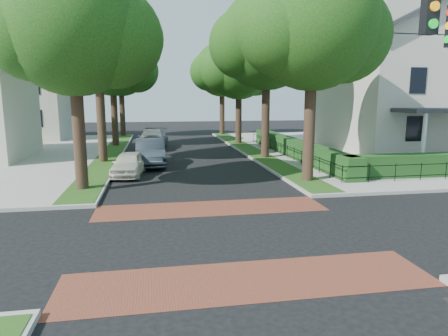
{
  "coord_description": "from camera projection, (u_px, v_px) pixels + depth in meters",
  "views": [
    {
      "loc": [
        -2.13,
        -11.92,
        4.35
      ],
      "look_at": [
        0.52,
        3.23,
        1.6
      ],
      "focal_mm": 32.0,
      "sensor_mm": 36.0,
      "label": 1
    }
  ],
  "objects": [
    {
      "name": "tree_left_mid",
      "position": [
        99.0,
        32.0,
        25.08
      ],
      "size": [
        8.0,
        6.88,
        11.48
      ],
      "color": "black",
      "rests_on": "sidewalk_nw"
    },
    {
      "name": "tree_right_near",
      "position": [
        313.0,
        28.0,
        19.31
      ],
      "size": [
        7.75,
        6.67,
        10.66
      ],
      "color": "black",
      "rests_on": "sidewalk_ne"
    },
    {
      "name": "house_victorian",
      "position": [
        417.0,
        74.0,
        30.03
      ],
      "size": [
        13.0,
        13.05,
        12.48
      ],
      "color": "beige",
      "rests_on": "sidewalk_ne"
    },
    {
      "name": "crosswalk_far",
      "position": [
        211.0,
        208.0,
        15.79
      ],
      "size": [
        9.0,
        2.2,
        0.01
      ],
      "primitive_type": "cube",
      "color": "brown",
      "rests_on": "ground"
    },
    {
      "name": "grass_strip_nw",
      "position": [
        111.0,
        153.0,
        30.27
      ],
      "size": [
        1.6,
        29.8,
        0.02
      ],
      "primitive_type": "cube",
      "color": "#224012",
      "rests_on": "sidewalk_nw"
    },
    {
      "name": "tree_right_back",
      "position": [
        223.0,
        70.0,
        44.58
      ],
      "size": [
        7.5,
        6.45,
        10.2
      ],
      "color": "black",
      "rests_on": "sidewalk_ne"
    },
    {
      "name": "house_left_far",
      "position": [
        19.0,
        90.0,
        40.2
      ],
      "size": [
        10.0,
        9.0,
        10.14
      ],
      "color": "beige",
      "rests_on": "sidewalk_nw"
    },
    {
      "name": "tree_left_far",
      "position": [
        113.0,
        64.0,
        34.0
      ],
      "size": [
        7.0,
        6.02,
        9.86
      ],
      "color": "black",
      "rests_on": "sidewalk_nw"
    },
    {
      "name": "parked_car_middle",
      "position": [
        150.0,
        152.0,
        25.46
      ],
      "size": [
        1.88,
        5.19,
        1.7
      ],
      "primitive_type": "imported",
      "rotation": [
        0.0,
        0.0,
        0.02
      ],
      "color": "#202830",
      "rests_on": "ground"
    },
    {
      "name": "parked_car_front",
      "position": [
        129.0,
        164.0,
        22.18
      ],
      "size": [
        2.03,
        4.11,
        1.35
      ],
      "primitive_type": "imported",
      "rotation": [
        0.0,
        0.0,
        -0.12
      ],
      "color": "silver",
      "rests_on": "ground"
    },
    {
      "name": "crosswalk_near",
      "position": [
        249.0,
        280.0,
        9.58
      ],
      "size": [
        9.0,
        2.2,
        0.01
      ],
      "primitive_type": "cube",
      "color": "brown",
      "rests_on": "ground"
    },
    {
      "name": "grass_strip_ne",
      "position": [
        250.0,
        150.0,
        32.1
      ],
      "size": [
        1.6,
        29.8,
        0.02
      ],
      "primitive_type": "cube",
      "color": "#224012",
      "rests_on": "sidewalk_ne"
    },
    {
      "name": "tree_left_near",
      "position": [
        76.0,
        29.0,
        17.5
      ],
      "size": [
        7.5,
        6.45,
        10.2
      ],
      "color": "black",
      "rests_on": "sidewalk_nw"
    },
    {
      "name": "fence_main_road",
      "position": [
        284.0,
        150.0,
        28.3
      ],
      "size": [
        0.06,
        18.0,
        0.9
      ],
      "primitive_type": null,
      "color": "black",
      "rests_on": "sidewalk_ne"
    },
    {
      "name": "hedge_main_road",
      "position": [
        295.0,
        148.0,
        28.41
      ],
      "size": [
        1.0,
        18.0,
        1.2
      ],
      "primitive_type": "cube",
      "color": "#163E15",
      "rests_on": "sidewalk_ne"
    },
    {
      "name": "sidewalk_ne",
      "position": [
        409.0,
        147.0,
        34.4
      ],
      "size": [
        30.0,
        30.0,
        0.15
      ],
      "primitive_type": "cube",
      "color": "gray",
      "rests_on": "ground"
    },
    {
      "name": "tree_right_far",
      "position": [
        239.0,
        68.0,
        35.91
      ],
      "size": [
        7.25,
        6.23,
        9.74
      ],
      "color": "black",
      "rests_on": "sidewalk_ne"
    },
    {
      "name": "ground",
      "position": [
        226.0,
        236.0,
        12.69
      ],
      "size": [
        120.0,
        120.0,
        0.0
      ],
      "primitive_type": "plane",
      "color": "black",
      "rests_on": "ground"
    },
    {
      "name": "tree_left_back",
      "position": [
        122.0,
        68.0,
        42.7
      ],
      "size": [
        7.75,
        6.66,
        10.44
      ],
      "color": "black",
      "rests_on": "sidewalk_nw"
    },
    {
      "name": "parked_car_rear",
      "position": [
        153.0,
        139.0,
        33.72
      ],
      "size": [
        2.91,
        5.83,
        1.63
      ],
      "primitive_type": "imported",
      "rotation": [
        0.0,
        0.0,
        -0.12
      ],
      "color": "slate",
      "rests_on": "ground"
    },
    {
      "name": "tree_right_mid",
      "position": [
        267.0,
        42.0,
        27.02
      ],
      "size": [
        8.25,
        7.09,
        11.22
      ],
      "color": "black",
      "rests_on": "sidewalk_ne"
    }
  ]
}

